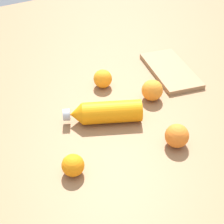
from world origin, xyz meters
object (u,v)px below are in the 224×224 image
object	(u,v)px
orange_0	(152,90)
orange_1	(177,136)
orange_3	(103,79)
water_bottle	(105,112)
orange_2	(73,165)
cutting_board	(170,70)

from	to	relation	value
orange_0	orange_1	distance (m)	0.24
orange_3	water_bottle	bearing A→B (deg)	153.45
water_bottle	orange_1	distance (m)	0.25
orange_0	orange_3	xyz separation A→B (m)	(0.16, 0.12, -0.00)
water_bottle	orange_2	bearing A→B (deg)	63.91
water_bottle	orange_0	bearing A→B (deg)	-149.09
orange_0	orange_3	world-z (taller)	orange_0
orange_1	orange_3	world-z (taller)	orange_1
water_bottle	orange_1	world-z (taller)	same
water_bottle	cutting_board	bearing A→B (deg)	-136.07
water_bottle	orange_3	xyz separation A→B (m)	(0.18, -0.09, -0.00)
orange_3	orange_1	bearing A→B (deg)	-173.46
water_bottle	cutting_board	xyz separation A→B (m)	(0.13, -0.37, -0.03)
orange_3	orange_2	bearing A→B (deg)	140.55
orange_2	orange_3	size ratio (longest dim) A/B	0.92
orange_3	orange_0	bearing A→B (deg)	-143.67
orange_2	orange_1	bearing A→B (deg)	-99.16
water_bottle	orange_0	size ratio (longest dim) A/B	3.37
orange_0	cutting_board	bearing A→B (deg)	-56.86
water_bottle	orange_3	bearing A→B (deg)	-92.40
water_bottle	orange_0	distance (m)	0.21
orange_0	cutting_board	world-z (taller)	orange_0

